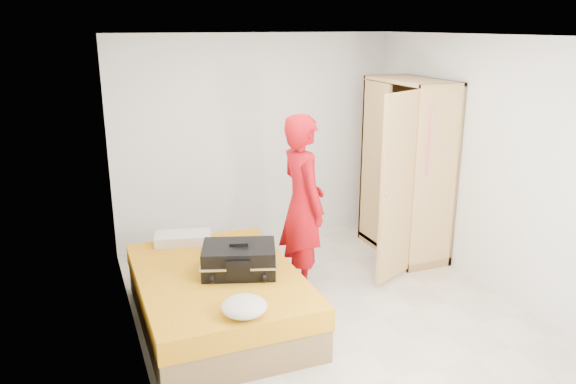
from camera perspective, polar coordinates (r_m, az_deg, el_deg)
name	(u,v)px	position (r m, az deg, el deg)	size (l,w,h in m)	color
room	(325,179)	(5.27, 3.75, 1.30)	(4.00, 4.02, 2.60)	beige
bed	(218,297)	(5.36, -7.08, -10.56)	(1.42, 2.02, 0.50)	olive
wardrobe	(406,174)	(6.75, 11.86, 1.78)	(1.12, 1.43, 2.10)	tan
person	(303,205)	(5.69, 1.50, -1.34)	(0.68, 0.45, 1.87)	#B90B0D
suitcase	(239,259)	(5.19, -5.00, -6.83)	(0.80, 0.68, 0.29)	black
round_cushion	(244,307)	(4.50, -4.46, -11.53)	(0.36, 0.36, 0.14)	beige
pillow	(183,238)	(5.97, -10.61, -4.64)	(0.57, 0.29, 0.10)	beige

